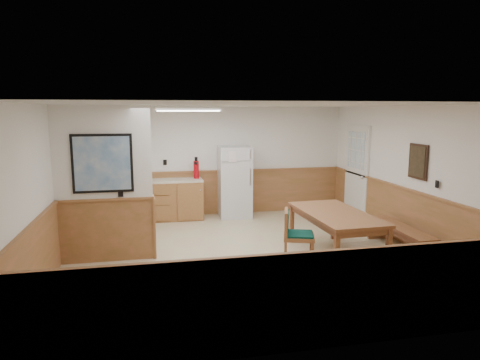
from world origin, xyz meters
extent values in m
plane|color=#C2B48B|center=(0.00, 0.00, 0.00)|extent=(6.00, 6.00, 0.00)
cube|color=silver|center=(0.00, 0.00, 2.50)|extent=(6.00, 6.00, 0.02)
cube|color=white|center=(0.00, 3.00, 1.25)|extent=(6.00, 0.02, 2.50)
cube|color=white|center=(3.00, 0.00, 1.25)|extent=(0.02, 6.00, 2.50)
cube|color=white|center=(-3.00, 0.00, 1.25)|extent=(0.02, 6.00, 2.50)
cube|color=#B56C48|center=(0.00, 2.98, 0.50)|extent=(6.00, 0.04, 1.00)
cube|color=#B56C48|center=(2.98, 0.00, 0.50)|extent=(0.04, 6.00, 1.00)
cube|color=#B56C48|center=(-2.98, 0.00, 0.50)|extent=(0.04, 6.00, 1.00)
cube|color=white|center=(-2.25, 0.20, 1.75)|extent=(1.50, 0.15, 1.50)
cube|color=#B56C48|center=(-2.25, 0.20, 0.50)|extent=(1.50, 0.17, 1.00)
cube|color=black|center=(-2.25, 0.10, 1.60)|extent=(0.92, 0.03, 0.92)
cube|color=silver|center=(-2.25, 0.09, 1.60)|extent=(0.84, 0.01, 0.84)
cube|color=#9E6838|center=(-1.10, 2.68, 0.43)|extent=(1.40, 0.60, 0.86)
cube|color=#9E6838|center=(-2.57, 2.68, 0.43)|extent=(0.06, 0.60, 0.86)
cube|color=#9E6838|center=(-1.83, 2.68, 0.43)|extent=(0.06, 0.60, 0.86)
cube|color=beige|center=(-1.50, 2.68, 0.88)|extent=(2.20, 0.60, 0.04)
cube|color=beige|center=(-1.50, 2.98, 0.95)|extent=(2.20, 0.02, 0.10)
cube|color=white|center=(2.97, 1.90, 1.02)|extent=(0.05, 1.02, 2.15)
cube|color=white|center=(2.96, 1.90, 1.02)|extent=(0.04, 0.90, 2.05)
cube|color=silver|center=(2.94, 1.90, 1.55)|extent=(0.02, 0.76, 0.80)
cube|color=white|center=(-2.10, 2.98, 1.55)|extent=(0.80, 0.03, 1.00)
cube|color=white|center=(-2.10, 2.96, 1.55)|extent=(0.70, 0.01, 0.90)
cube|color=black|center=(2.97, -0.30, 1.55)|extent=(0.03, 0.50, 0.60)
cube|color=black|center=(2.95, -0.30, 1.55)|extent=(0.01, 0.42, 0.52)
cube|color=white|center=(-0.80, 1.30, 2.45)|extent=(1.20, 0.30, 0.08)
cube|color=white|center=(-0.80, 1.30, 2.40)|extent=(1.15, 0.25, 0.01)
cube|color=silver|center=(0.34, 2.63, 0.81)|extent=(0.74, 0.72, 1.61)
cube|color=silver|center=(0.62, 2.27, 1.47)|extent=(0.03, 0.02, 0.21)
cube|color=silver|center=(0.62, 2.27, 0.97)|extent=(0.03, 0.02, 0.38)
cube|color=#A36A3C|center=(1.45, -0.38, 0.72)|extent=(1.03, 1.96, 0.05)
cube|color=#A36A3C|center=(1.45, -0.38, 0.65)|extent=(0.93, 1.86, 0.10)
cube|color=#A36A3C|center=(1.06, -1.30, 0.35)|extent=(0.07, 0.07, 0.70)
cube|color=#A36A3C|center=(0.99, 0.50, 0.35)|extent=(0.07, 0.07, 0.70)
cube|color=#A36A3C|center=(1.90, -1.27, 0.35)|extent=(0.07, 0.07, 0.70)
cube|color=#A36A3C|center=(1.84, 0.53, 0.35)|extent=(0.07, 0.07, 0.70)
cube|color=#A36A3C|center=(2.65, -0.39, 0.42)|extent=(0.39, 1.66, 0.05)
cube|color=#A36A3C|center=(2.65, -1.17, 0.20)|extent=(0.34, 0.07, 0.40)
cube|color=#A36A3C|center=(2.65, 0.38, 0.20)|extent=(0.34, 0.07, 0.40)
cube|color=#A36A3C|center=(0.77, -0.52, 0.42)|extent=(0.60, 0.60, 0.06)
cube|color=#0D4435|center=(0.77, -0.52, 0.47)|extent=(0.55, 0.55, 0.03)
cube|color=#A36A3C|center=(0.57, -0.46, 0.65)|extent=(0.19, 0.47, 0.40)
cube|color=#0D4435|center=(0.37, -0.39, 0.65)|extent=(0.15, 0.40, 0.34)
cube|color=#A36A3C|center=(0.50, -0.66, 0.20)|extent=(0.05, 0.05, 0.39)
cube|color=#A36A3C|center=(0.63, -0.26, 0.20)|extent=(0.05, 0.05, 0.39)
cube|color=#A36A3C|center=(0.90, -0.79, 0.20)|extent=(0.05, 0.05, 0.39)
cube|color=#A36A3C|center=(1.03, -0.39, 0.20)|extent=(0.05, 0.05, 0.39)
cylinder|color=#B80914|center=(-0.52, 2.72, 1.10)|extent=(0.14, 0.14, 0.40)
cylinder|color=black|center=(-0.52, 2.72, 1.34)|extent=(0.07, 0.07, 0.09)
cylinder|color=#178238|center=(-2.20, 2.67, 1.02)|extent=(0.10, 0.10, 0.24)
camera|label=1|loc=(-1.51, -6.79, 2.41)|focal=32.00mm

